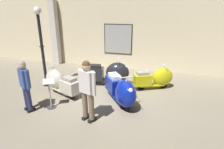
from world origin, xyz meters
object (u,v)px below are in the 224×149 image
(scooter_0, at_px, (59,82))
(scooter_2, at_px, (122,91))
(scooter_1, at_px, (110,73))
(visitor_0, at_px, (25,83))
(lamppost, at_px, (42,45))
(scooter_3, at_px, (156,78))
(info_stanchion, at_px, (50,96))
(visitor_1, at_px, (87,87))

(scooter_0, height_order, scooter_2, scooter_2)
(scooter_1, bearing_deg, scooter_0, -151.67)
(scooter_0, distance_m, scooter_2, 2.42)
(visitor_0, bearing_deg, lamppost, 49.28)
(scooter_3, distance_m, info_stanchion, 3.95)
(scooter_1, xyz_separation_m, lamppost, (-2.51, -0.79, 1.17))
(scooter_0, distance_m, info_stanchion, 1.08)
(scooter_3, bearing_deg, lamppost, 165.10)
(lamppost, bearing_deg, visitor_1, -34.60)
(scooter_1, bearing_deg, scooter_3, -6.53)
(scooter_3, xyz_separation_m, visitor_0, (-3.62, -2.84, 0.49))
(lamppost, relative_size, info_stanchion, 3.20)
(info_stanchion, bearing_deg, visitor_1, -12.18)
(scooter_1, bearing_deg, visitor_0, -135.33)
(info_stanchion, bearing_deg, scooter_3, 39.06)
(info_stanchion, bearing_deg, scooter_1, 61.96)
(scooter_2, distance_m, visitor_0, 2.91)
(scooter_1, relative_size, lamppost, 0.61)
(scooter_1, relative_size, scooter_3, 1.18)
(scooter_3, xyz_separation_m, info_stanchion, (-3.07, -2.49, -0.04))
(info_stanchion, bearing_deg, scooter_2, 21.14)
(scooter_0, xyz_separation_m, scooter_2, (2.41, -0.22, 0.04))
(scooter_3, relative_size, info_stanchion, 1.66)
(lamppost, bearing_deg, scooter_2, -12.34)
(info_stanchion, bearing_deg, visitor_0, -147.68)
(scooter_2, bearing_deg, visitor_0, -103.10)
(lamppost, relative_size, visitor_1, 1.76)
(scooter_2, distance_m, scooter_3, 1.95)
(scooter_3, height_order, lamppost, lamppost)
(lamppost, distance_m, visitor_0, 2.16)
(scooter_2, xyz_separation_m, visitor_1, (-0.68, -1.12, 0.51))
(scooter_2, bearing_deg, visitor_1, -68.01)
(scooter_0, relative_size, scooter_3, 1.07)
(scooter_2, relative_size, visitor_1, 1.00)
(scooter_0, relative_size, scooter_1, 0.90)
(scooter_2, height_order, visitor_1, visitor_1)
(scooter_3, xyz_separation_m, lamppost, (-4.34, -0.95, 1.24))
(scooter_0, bearing_deg, visitor_0, 103.18)
(scooter_3, bearing_deg, visitor_0, -169.11)
(lamppost, distance_m, visitor_1, 3.33)
(scooter_1, height_order, lamppost, lamppost)
(scooter_1, distance_m, info_stanchion, 2.64)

